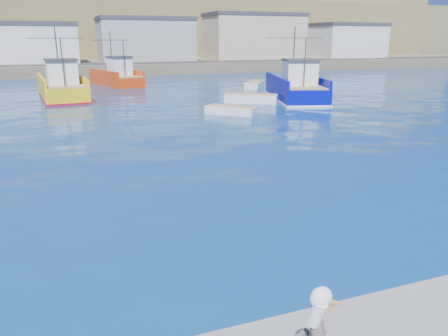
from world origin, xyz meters
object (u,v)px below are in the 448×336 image
object	(u,v)px
trawler_yellow_b	(62,88)
skiff_mid	(231,111)
trawler_blue	(296,88)
skiff_far	(254,85)
skiff_extra	(251,99)
boat_orange	(117,76)

from	to	relation	value
trawler_yellow_b	skiff_mid	xyz separation A→B (m)	(11.22, -13.63, -0.74)
trawler_blue	skiff_far	bearing A→B (deg)	86.51
skiff_far	trawler_yellow_b	bearing A→B (deg)	-174.22
trawler_blue	skiff_mid	distance (m)	10.05
skiff_extra	trawler_blue	bearing A→B (deg)	7.02
trawler_yellow_b	skiff_mid	distance (m)	17.67
trawler_yellow_b	skiff_extra	size ratio (longest dim) A/B	2.34
trawler_yellow_b	skiff_mid	bearing A→B (deg)	-50.55
skiff_far	trawler_blue	bearing A→B (deg)	-93.49
skiff_far	skiff_extra	xyz separation A→B (m)	(-5.23, -10.80, 0.01)
skiff_far	skiff_extra	distance (m)	12.00
trawler_yellow_b	boat_orange	world-z (taller)	trawler_yellow_b
skiff_mid	skiff_extra	distance (m)	6.19
trawler_blue	boat_orange	bearing A→B (deg)	126.53
trawler_blue	skiff_mid	size ratio (longest dim) A/B	3.18
trawler_yellow_b	skiff_extra	xyz separation A→B (m)	(15.02, -8.75, -0.69)
trawler_blue	skiff_extra	xyz separation A→B (m)	(-4.61, -0.57, -0.69)
boat_orange	skiff_mid	size ratio (longest dim) A/B	2.59
skiff_mid	skiff_far	distance (m)	18.10
trawler_yellow_b	trawler_blue	xyz separation A→B (m)	(19.62, -8.18, 0.01)
trawler_blue	skiff_far	world-z (taller)	trawler_blue
trawler_yellow_b	skiff_extra	distance (m)	17.39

